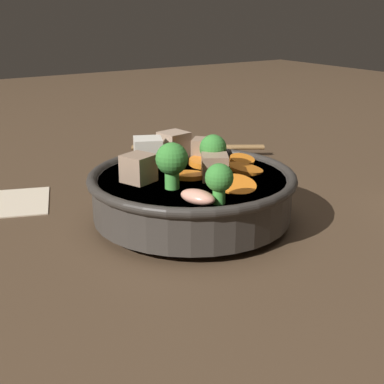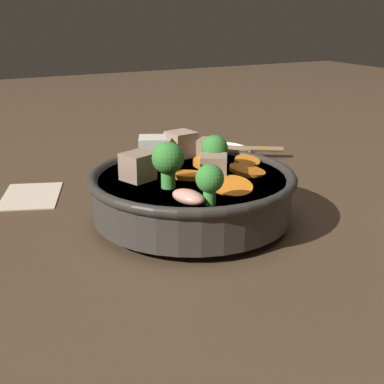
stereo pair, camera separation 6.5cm
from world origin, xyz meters
The scene contains 5 objects.
ground_plane centered at (0.00, 0.00, 0.00)m, with size 3.00×3.00×0.00m, color #4C3826.
stirfry_bowl centered at (0.00, 0.00, 0.04)m, with size 0.25×0.25×0.11m.
side_saucer centered at (-0.25, 0.17, 0.01)m, with size 0.13×0.13×0.01m.
napkin centered at (-0.19, -0.16, 0.00)m, with size 0.13×0.11×0.00m.
chopsticks_pair centered at (-0.25, 0.17, 0.02)m, with size 0.14×0.21×0.01m.
Camera 2 is at (0.55, -0.28, 0.25)m, focal length 50.00 mm.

